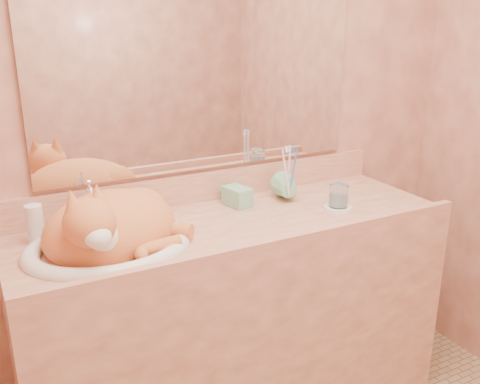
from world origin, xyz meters
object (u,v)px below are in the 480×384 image
vanity_counter (236,323)px  water_glass (339,196)px  sink_basin (107,225)px  toothbrush_cup (289,192)px  soap_dispenser (247,189)px  cat (110,224)px

vanity_counter → water_glass: (0.42, -0.06, 0.48)m
sink_basin → toothbrush_cup: size_ratio=4.86×
toothbrush_cup → soap_dispenser: bearing=172.6°
cat → water_glass: (0.87, -0.06, -0.03)m
cat → water_glass: 0.87m
vanity_counter → toothbrush_cup: (0.28, 0.07, 0.48)m
cat → toothbrush_cup: (0.73, 0.08, -0.03)m
soap_dispenser → water_glass: 0.36m
sink_basin → cat: 0.02m
soap_dispenser → water_glass: size_ratio=1.93×
cat → toothbrush_cup: cat is taller
water_glass → vanity_counter: bearing=171.2°
vanity_counter → sink_basin: sink_basin is taller
soap_dispenser → cat: bearing=177.9°
vanity_counter → cat: (-0.46, -0.00, 0.50)m
vanity_counter → soap_dispenser: (0.10, 0.10, 0.51)m
cat → soap_dispenser: (0.55, 0.10, 0.00)m
cat → water_glass: cat is taller
sink_basin → soap_dispenser: soap_dispenser is taller
cat → soap_dispenser: bearing=-3.4°
vanity_counter → toothbrush_cup: size_ratio=14.82×
sink_basin → water_glass: 0.89m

